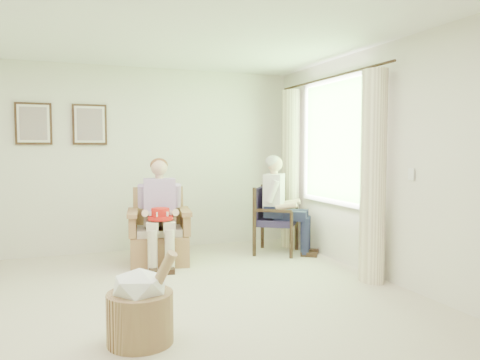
{
  "coord_description": "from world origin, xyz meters",
  "views": [
    {
      "loc": [
        -0.81,
        -3.98,
        1.47
      ],
      "look_at": [
        1.33,
        1.63,
        1.05
      ],
      "focal_mm": 35.0,
      "sensor_mm": 36.0,
      "label": 1
    }
  ],
  "objects_px": {
    "hatbox": "(140,306)",
    "person_dark": "(279,198)",
    "wood_armchair": "(274,217)",
    "wicker_armchair": "(159,239)",
    "person_wicker": "(160,205)",
    "red_hat": "(160,215)"
  },
  "relations": [
    {
      "from": "wood_armchair",
      "to": "hatbox",
      "type": "bearing_deg",
      "value": 172.88
    },
    {
      "from": "person_wicker",
      "to": "person_dark",
      "type": "xyz_separation_m",
      "value": [
        1.63,
        0.0,
        0.02
      ]
    },
    {
      "from": "person_wicker",
      "to": "red_hat",
      "type": "height_order",
      "value": "person_wicker"
    },
    {
      "from": "wicker_armchair",
      "to": "person_dark",
      "type": "relative_size",
      "value": 0.71
    },
    {
      "from": "person_wicker",
      "to": "red_hat",
      "type": "distance_m",
      "value": 0.23
    },
    {
      "from": "person_wicker",
      "to": "red_hat",
      "type": "bearing_deg",
      "value": -92.21
    },
    {
      "from": "person_wicker",
      "to": "wicker_armchair",
      "type": "bearing_deg",
      "value": 99.26
    },
    {
      "from": "wicker_armchair",
      "to": "person_wicker",
      "type": "height_order",
      "value": "person_wicker"
    },
    {
      "from": "wood_armchair",
      "to": "red_hat",
      "type": "relative_size",
      "value": 2.99
    },
    {
      "from": "person_dark",
      "to": "red_hat",
      "type": "height_order",
      "value": "person_dark"
    },
    {
      "from": "wood_armchair",
      "to": "person_dark",
      "type": "height_order",
      "value": "person_dark"
    },
    {
      "from": "wicker_armchair",
      "to": "hatbox",
      "type": "relative_size",
      "value": 1.3
    },
    {
      "from": "hatbox",
      "to": "red_hat",
      "type": "bearing_deg",
      "value": 74.76
    },
    {
      "from": "wood_armchair",
      "to": "person_dark",
      "type": "xyz_separation_m",
      "value": [
        0.0,
        -0.15,
        0.28
      ]
    },
    {
      "from": "wicker_armchair",
      "to": "person_wicker",
      "type": "distance_m",
      "value": 0.47
    },
    {
      "from": "wood_armchair",
      "to": "red_hat",
      "type": "bearing_deg",
      "value": 137.46
    },
    {
      "from": "wicker_armchair",
      "to": "person_wicker",
      "type": "bearing_deg",
      "value": -80.74
    },
    {
      "from": "wood_armchair",
      "to": "red_hat",
      "type": "height_order",
      "value": "wood_armchair"
    },
    {
      "from": "hatbox",
      "to": "wood_armchair",
      "type": "bearing_deg",
      "value": 47.56
    },
    {
      "from": "person_dark",
      "to": "hatbox",
      "type": "relative_size",
      "value": 1.83
    },
    {
      "from": "wicker_armchair",
      "to": "red_hat",
      "type": "xyz_separation_m",
      "value": [
        -0.04,
        -0.33,
        0.35
      ]
    },
    {
      "from": "hatbox",
      "to": "person_dark",
      "type": "bearing_deg",
      "value": 45.74
    }
  ]
}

